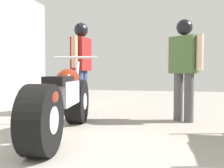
# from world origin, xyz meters

# --- Properties ---
(ground_plane) EXTENTS (14.81, 14.81, 0.00)m
(ground_plane) POSITION_xyz_m (0.00, 3.08, 0.00)
(ground_plane) COLOR gray
(motorcycle_maroon_cruiser) EXTENTS (0.71, 2.25, 1.04)m
(motorcycle_maroon_cruiser) POSITION_xyz_m (-0.64, 2.38, 0.43)
(motorcycle_maroon_cruiser) COLOR black
(motorcycle_maroon_cruiser) RESTS_ON ground_plane
(mechanic_in_blue) EXTENTS (0.59, 0.46, 1.65)m
(mechanic_in_blue) POSITION_xyz_m (0.90, 3.69, 0.99)
(mechanic_in_blue) COLOR #4C4C4C
(mechanic_in_blue) RESTS_ON ground_plane
(mechanic_with_helmet) EXTENTS (0.29, 0.69, 1.76)m
(mechanic_with_helmet) POSITION_xyz_m (-1.01, 4.10, 1.05)
(mechanic_with_helmet) COLOR #384766
(mechanic_with_helmet) RESTS_ON ground_plane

